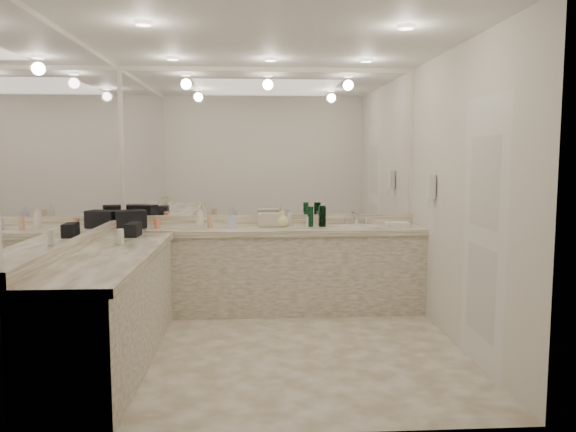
{
  "coord_description": "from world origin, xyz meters",
  "views": [
    {
      "loc": [
        -0.17,
        -4.67,
        1.65
      ],
      "look_at": [
        0.14,
        0.4,
        1.1
      ],
      "focal_mm": 35.0,
      "sensor_mm": 36.0,
      "label": 1
    }
  ],
  "objects": [
    {
      "name": "amenity_bottle_1",
      "position": [
        0.56,
        1.3,
        0.96
      ],
      "size": [
        0.05,
        0.05,
        0.13
      ],
      "primitive_type": "cylinder",
      "color": "#3F3F4C",
      "rests_on": "vanity_back_top"
    },
    {
      "name": "amenity_bottle_0",
      "position": [
        -0.03,
        1.24,
        0.95
      ],
      "size": [
        0.04,
        0.04,
        0.1
      ],
      "primitive_type": "cylinder",
      "color": "#E57F66",
      "rests_on": "vanity_back_top"
    },
    {
      "name": "black_toiletry_bag",
      "position": [
        -1.45,
        1.17,
        0.99
      ],
      "size": [
        0.36,
        0.28,
        0.18
      ],
      "primitive_type": "cube",
      "rotation": [
        0.0,
        0.0,
        0.31
      ],
      "color": "black",
      "rests_on": "vanity_back_top"
    },
    {
      "name": "ceiling",
      "position": [
        0.0,
        0.0,
        2.6
      ],
      "size": [
        3.2,
        3.2,
        0.0
      ],
      "primitive_type": "plane",
      "color": "white",
      "rests_on": "floor"
    },
    {
      "name": "door",
      "position": [
        1.59,
        -0.5,
        1.05
      ],
      "size": [
        0.02,
        0.82,
        2.1
      ],
      "primitive_type": "cube",
      "color": "white",
      "rests_on": "wall_right"
    },
    {
      "name": "floor",
      "position": [
        0.0,
        0.0,
        0.0
      ],
      "size": [
        3.2,
        3.2,
        0.0
      ],
      "primitive_type": "plane",
      "color": "beige",
      "rests_on": "ground"
    },
    {
      "name": "wall_back",
      "position": [
        0.0,
        1.5,
        1.3
      ],
      "size": [
        3.2,
        0.02,
        2.6
      ],
      "primitive_type": "cube",
      "color": "silver",
      "rests_on": "floor"
    },
    {
      "name": "green_bottle_2",
      "position": [
        0.56,
        1.28,
        1.01
      ],
      "size": [
        0.07,
        0.07,
        0.22
      ],
      "primitive_type": "cylinder",
      "color": "#0E4426",
      "rests_on": "vanity_back_top"
    },
    {
      "name": "backsplash_back",
      "position": [
        0.0,
        1.48,
        0.95
      ],
      "size": [
        3.2,
        0.04,
        0.1
      ],
      "primitive_type": "cube",
      "color": "#EFE6CC",
      "rests_on": "vanity_back_top"
    },
    {
      "name": "soap_bottle_c",
      "position": [
        0.13,
        1.23,
        0.99
      ],
      "size": [
        0.16,
        0.16,
        0.18
      ],
      "primitive_type": "imported",
      "rotation": [
        0.0,
        0.0,
        -0.22
      ],
      "color": "#FFF99F",
      "rests_on": "vanity_back_top"
    },
    {
      "name": "amenity_bottle_3",
      "position": [
        -1.18,
        1.17,
        0.96
      ],
      "size": [
        0.06,
        0.06,
        0.11
      ],
      "primitive_type": "cylinder",
      "color": "#E57F66",
      "rests_on": "vanity_back_top"
    },
    {
      "name": "sink",
      "position": [
        0.95,
        1.2,
        0.9
      ],
      "size": [
        0.44,
        0.44,
        0.03
      ],
      "primitive_type": "cylinder",
      "color": "white",
      "rests_on": "vanity_back_top"
    },
    {
      "name": "cream_cosmetic_case",
      "position": [
        -0.01,
        1.26,
        0.97
      ],
      "size": [
        0.24,
        0.15,
        0.14
      ],
      "primitive_type": "cube",
      "rotation": [
        0.0,
        0.0,
        -0.02
      ],
      "color": "beige",
      "rests_on": "vanity_back_top"
    },
    {
      "name": "wall_left",
      "position": [
        -1.6,
        0.0,
        1.3
      ],
      "size": [
        0.02,
        3.0,
        2.6
      ],
      "primitive_type": "cube",
      "color": "silver",
      "rests_on": "floor"
    },
    {
      "name": "faucet",
      "position": [
        0.95,
        1.41,
        0.97
      ],
      "size": [
        0.24,
        0.16,
        0.14
      ],
      "primitive_type": "cube",
      "color": "silver",
      "rests_on": "vanity_back_top"
    },
    {
      "name": "vanity_left_top",
      "position": [
        -1.29,
        -0.3,
        0.87
      ],
      "size": [
        0.64,
        2.42,
        0.06
      ],
      "primitive_type": "cube",
      "color": "#EFE6CC",
      "rests_on": "vanity_left_base"
    },
    {
      "name": "amenity_bottle_4",
      "position": [
        -0.63,
        1.18,
        0.97
      ],
      "size": [
        0.06,
        0.06,
        0.14
      ],
      "primitive_type": "cylinder",
      "color": "#E0B28C",
      "rests_on": "vanity_back_top"
    },
    {
      "name": "green_bottle_1",
      "position": [
        0.43,
        1.23,
        1.01
      ],
      "size": [
        0.06,
        0.06,
        0.22
      ],
      "primitive_type": "cylinder",
      "color": "#0E4426",
      "rests_on": "vanity_back_top"
    },
    {
      "name": "green_bottle_0",
      "position": [
        0.56,
        1.22,
        1.01
      ],
      "size": [
        0.07,
        0.07,
        0.21
      ],
      "primitive_type": "cylinder",
      "color": "#0E4426",
      "rests_on": "vanity_back_top"
    },
    {
      "name": "wall_phone",
      "position": [
        1.56,
        0.7,
        1.35
      ],
      "size": [
        0.06,
        0.1,
        0.24
      ],
      "primitive_type": "cube",
      "color": "white",
      "rests_on": "wall_right"
    },
    {
      "name": "mirror_back",
      "position": [
        0.0,
        1.49,
        1.77
      ],
      "size": [
        3.12,
        0.01,
        1.55
      ],
      "primitive_type": "cube",
      "color": "white",
      "rests_on": "wall_back"
    },
    {
      "name": "black_bag_spill",
      "position": [
        -1.3,
        0.6,
        0.97
      ],
      "size": [
        0.12,
        0.24,
        0.13
      ],
      "primitive_type": "cube",
      "rotation": [
        0.0,
        0.0,
        -0.04
      ],
      "color": "black",
      "rests_on": "vanity_left_top"
    },
    {
      "name": "vanity_back_top",
      "position": [
        0.0,
        1.19,
        0.87
      ],
      "size": [
        3.2,
        0.64,
        0.06
      ],
      "primitive_type": "cube",
      "color": "#EFE6CC",
      "rests_on": "vanity_back_base"
    },
    {
      "name": "mirror_left",
      "position": [
        -1.59,
        0.0,
        1.77
      ],
      "size": [
        0.01,
        2.92,
        1.55
      ],
      "primitive_type": "cube",
      "color": "white",
      "rests_on": "wall_left"
    },
    {
      "name": "lotion_left",
      "position": [
        -1.3,
        0.09,
        0.97
      ],
      "size": [
        0.06,
        0.06,
        0.13
      ],
      "primitive_type": "cylinder",
      "color": "white",
      "rests_on": "vanity_left_top"
    },
    {
      "name": "soap_bottle_a",
      "position": [
        -0.75,
        1.29,
        1.01
      ],
      "size": [
        0.09,
        0.09,
        0.22
      ],
      "primitive_type": "imported",
      "rotation": [
        0.0,
        0.0,
        0.01
      ],
      "color": "white",
      "rests_on": "vanity_back_top"
    },
    {
      "name": "amenity_bottle_5",
      "position": [
        0.21,
        1.34,
        0.97
      ],
      "size": [
        0.05,
        0.05,
        0.14
      ],
      "primitive_type": "cylinder",
      "color": "silver",
      "rests_on": "vanity_back_top"
    },
    {
      "name": "hand_towel",
      "position": [
        1.36,
        1.21,
        0.92
      ],
      "size": [
        0.25,
        0.17,
        0.04
      ],
      "primitive_type": "cube",
      "rotation": [
        0.0,
        0.0,
        0.01
      ],
      "color": "white",
      "rests_on": "vanity_back_top"
    },
    {
      "name": "backsplash_left",
      "position": [
        -1.58,
        0.0,
        0.95
      ],
      "size": [
        0.04,
        3.0,
        0.1
      ],
      "primitive_type": "cube",
      "color": "#EFE6CC",
      "rests_on": "vanity_left_top"
    },
    {
      "name": "vanity_left_base",
      "position": [
        -1.3,
        -0.3,
        0.42
      ],
      "size": [
        0.6,
        2.4,
        0.84
      ],
      "primitive_type": "cube",
      "color": "silver",
      "rests_on": "floor"
    },
    {
      "name": "amenity_bottle_2",
      "position": [
        0.4,
        1.22,
        0.95
      ],
      "size": [
        0.04,
        0.04,
        0.11
      ],
      "primitive_type": "cylinder",
      "color": "silver",
      "rests_on": "vanity_back_top"
    },
    {
      "name": "wall_right",
      "position": [
        1.6,
        0.0,
        1.3
      ],
      "size": [
        0.02,
        3.0,
        2.6
      ],
      "primitive_type": "cube",
      "color": "silver",
      "rests_on": "floor"
    },
    {
      "name": "soap_bottle_b",
      "position": [
        -0.41,
        1.15,
        0.99
      ],
      "size": [
        0.08,
        0.08,
        0.18
      ],
      "primitive_type": "imported",
      "rotation": [
        0.0,
        0.0,
        0.03
      ],
      "color": "silver",
      "rests_on": "vanity_back_top"
    },
    {
      "name": "vanity_back_base",
      "position": [
        0.0,
        1.2,
        0.42
      ],
      "size": [
        3.2,
        0.6,
        0.84
      ],
      "primitive_type": "cube",
      "color": "silver",
      "rests_on": "floor"
    }
  ]
}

